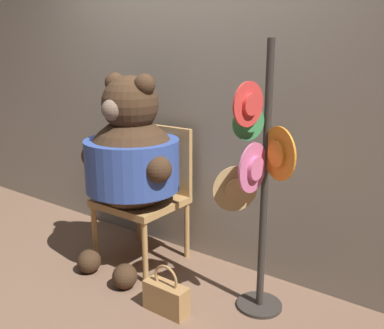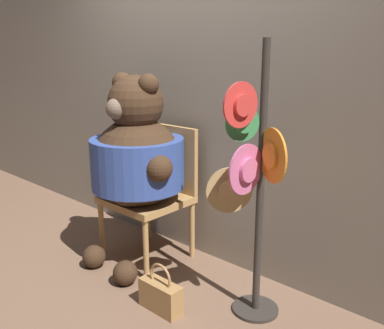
% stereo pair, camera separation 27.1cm
% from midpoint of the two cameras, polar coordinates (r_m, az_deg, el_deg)
% --- Properties ---
extents(ground_plane, '(14.00, 14.00, 0.00)m').
position_cam_midpoint_polar(ground_plane, '(3.04, -5.15, -15.48)').
color(ground_plane, brown).
extents(wall_back, '(8.00, 0.10, 2.51)m').
position_cam_midpoint_polar(wall_back, '(3.16, 4.05, 9.79)').
color(wall_back, gray).
rests_on(wall_back, ground_plane).
extents(chair, '(0.56, 0.53, 1.00)m').
position_cam_midpoint_polar(chair, '(3.22, -2.60, -3.06)').
color(chair, '#B2844C').
rests_on(chair, ground_plane).
extents(teddy_bear, '(0.80, 0.71, 1.39)m').
position_cam_midpoint_polar(teddy_bear, '(3.02, -4.89, 0.97)').
color(teddy_bear, '#3D2819').
rests_on(teddy_bear, ground_plane).
extents(hat_display_rack, '(0.44, 0.43, 1.60)m').
position_cam_midpoint_polar(hat_display_rack, '(2.39, 11.16, -2.42)').
color(hat_display_rack, '#332D28').
rests_on(hat_display_rack, ground_plane).
extents(handbag_on_ground, '(0.29, 0.11, 0.31)m').
position_cam_midpoint_polar(handbag_on_ground, '(2.71, -1.22, -17.07)').
color(handbag_on_ground, '#A87A47').
rests_on(handbag_on_ground, ground_plane).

